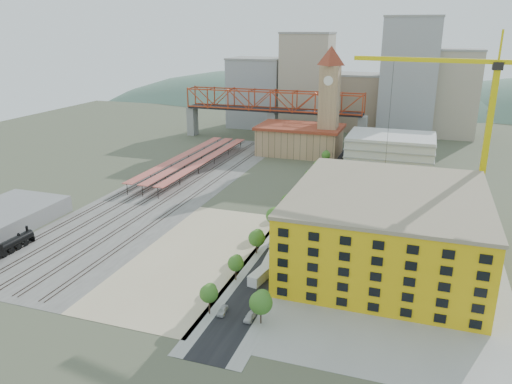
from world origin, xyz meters
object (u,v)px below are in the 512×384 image
(clock_tower, at_px, (330,92))
(locomotive, at_px, (5,248))
(site_trailer_a, at_px, (262,274))
(site_trailer_d, at_px, (299,221))
(tower_crane, at_px, (477,112))
(site_trailer_c, at_px, (290,234))
(car_0, at_px, (223,311))
(site_trailer_b, at_px, (270,262))
(construction_building, at_px, (387,228))

(clock_tower, bearing_deg, locomotive, -114.62)
(site_trailer_a, xyz_separation_m, site_trailer_d, (0.00, 35.05, -0.01))
(tower_crane, height_order, site_trailer_d, tower_crane)
(locomotive, height_order, site_trailer_c, locomotive)
(car_0, bearing_deg, site_trailer_b, 77.85)
(construction_building, height_order, locomotive, construction_building)
(tower_crane, distance_m, site_trailer_d, 56.82)
(site_trailer_b, bearing_deg, construction_building, 18.45)
(locomotive, bearing_deg, tower_crane, 26.80)
(site_trailer_c, bearing_deg, tower_crane, 23.09)
(clock_tower, xyz_separation_m, site_trailer_c, (8.00, -92.52, -27.44))
(car_0, bearing_deg, tower_crane, 48.31)
(car_0, bearing_deg, site_trailer_a, 74.99)
(construction_building, bearing_deg, tower_crane, 57.26)
(site_trailer_d, height_order, car_0, site_trailer_d)
(construction_building, distance_m, tower_crane, 42.72)
(site_trailer_b, bearing_deg, site_trailer_d, 84.99)
(site_trailer_a, bearing_deg, site_trailer_b, 99.90)
(clock_tower, height_order, tower_crane, tower_crane)
(site_trailer_b, relative_size, car_0, 2.42)
(construction_building, bearing_deg, site_trailer_c, 163.96)
(clock_tower, xyz_separation_m, locomotive, (-58.00, -126.59, -26.72))
(tower_crane, bearing_deg, site_trailer_a, -133.64)
(site_trailer_d, bearing_deg, construction_building, -42.09)
(construction_building, height_order, site_trailer_c, construction_building)
(tower_crane, relative_size, site_trailer_a, 5.85)
(clock_tower, relative_size, locomotive, 2.45)
(tower_crane, relative_size, site_trailer_b, 5.84)
(site_trailer_a, relative_size, site_trailer_c, 1.02)
(construction_building, xyz_separation_m, site_trailer_c, (-26.00, 7.47, -8.16))
(site_trailer_b, height_order, site_trailer_d, site_trailer_b)
(site_trailer_a, bearing_deg, site_trailer_d, 99.90)
(site_trailer_c, distance_m, site_trailer_d, 9.90)
(locomotive, height_order, site_trailer_b, locomotive)
(tower_crane, bearing_deg, construction_building, -122.74)
(construction_building, relative_size, site_trailer_c, 5.53)
(site_trailer_a, bearing_deg, construction_building, 44.10)
(site_trailer_a, height_order, site_trailer_d, site_trailer_a)
(locomotive, bearing_deg, clock_tower, 65.38)
(site_trailer_d, distance_m, car_0, 51.57)
(locomotive, height_order, site_trailer_d, locomotive)
(clock_tower, height_order, site_trailer_b, clock_tower)
(clock_tower, bearing_deg, site_trailer_d, -84.47)
(site_trailer_a, distance_m, site_trailer_b, 6.39)
(site_trailer_b, bearing_deg, clock_tower, 89.10)
(tower_crane, xyz_separation_m, site_trailer_c, (-44.94, -21.98, -32.63))
(construction_building, relative_size, site_trailer_a, 5.39)
(locomotive, xyz_separation_m, site_trailer_c, (66.00, 34.07, -0.72))
(locomotive, distance_m, site_trailer_a, 66.60)
(site_trailer_a, xyz_separation_m, car_0, (-3.00, -16.43, -0.62))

